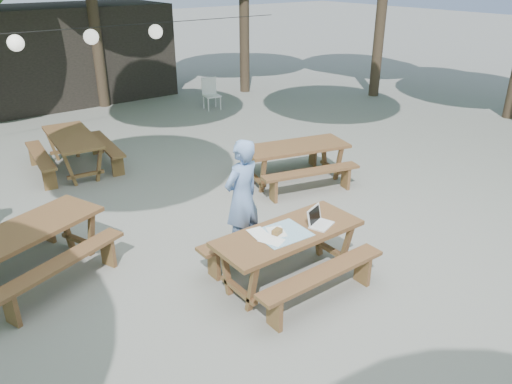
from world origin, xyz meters
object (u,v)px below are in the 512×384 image
object	(u,v)px
main_picnic_table	(288,255)
picnic_table_nw	(29,252)
plastic_chair	(212,100)
woman	(242,198)

from	to	relation	value
main_picnic_table	picnic_table_nw	size ratio (longest dim) A/B	0.85
main_picnic_table	plastic_chair	distance (m)	8.93
main_picnic_table	plastic_chair	world-z (taller)	plastic_chair
woman	plastic_chair	world-z (taller)	woman
woman	plastic_chair	bearing A→B (deg)	-129.60
woman	plastic_chair	distance (m)	8.10
picnic_table_nw	woman	distance (m)	2.94
picnic_table_nw	woman	world-z (taller)	woman
plastic_chair	woman	bearing A→B (deg)	-109.04
main_picnic_table	woman	xyz separation A→B (m)	(-0.04, 0.98, 0.48)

